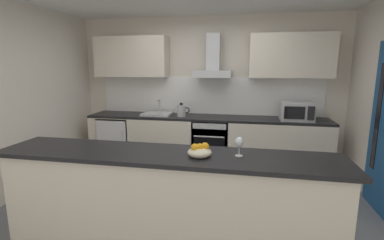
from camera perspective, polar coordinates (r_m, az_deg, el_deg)
The scene contains 15 objects.
ground at distance 3.65m, azimuth -1.08°, elevation -17.81°, with size 5.64×4.69×0.02m, color slate.
wall_back at distance 5.10m, azimuth 3.38°, elevation 5.86°, with size 5.64×0.12×2.60m, color silver.
wall_left at distance 4.40m, azimuth -33.12°, elevation 3.32°, with size 0.12×4.69×2.60m, color silver.
backsplash_tile at distance 5.04m, azimuth 3.26°, elevation 5.00°, with size 3.94×0.02×0.66m, color white.
counter_back at distance 4.88m, azimuth 2.67°, elevation -4.51°, with size 4.08×0.60×0.90m.
counter_island at distance 2.84m, azimuth -5.13°, elevation -15.72°, with size 3.28×0.64×0.94m.
upper_cabinets at distance 4.86m, azimuth 3.09°, elevation 12.81°, with size 4.03×0.32×0.70m.
oven at distance 4.84m, azimuth 3.93°, elevation -4.54°, with size 0.60×0.62×0.80m.
refrigerator at distance 5.33m, azimuth -14.70°, elevation -3.84°, with size 0.58×0.60×0.85m.
microwave at distance 4.72m, azimuth 20.51°, elevation 1.73°, with size 0.50×0.38×0.30m.
sink at distance 4.95m, azimuth -7.04°, elevation 1.31°, with size 0.50×0.40×0.26m.
kettle at distance 4.78m, azimuth -2.18°, elevation 1.98°, with size 0.29×0.15×0.24m.
range_hood at distance 4.80m, azimuth 4.34°, elevation 11.36°, with size 0.62×0.45×0.72m.
wine_glass at distance 2.56m, azimuth 9.60°, elevation -4.63°, with size 0.08×0.08×0.18m.
fruit_bowl at distance 2.55m, azimuth 1.57°, elevation -6.39°, with size 0.22×0.22×0.13m.
Camera 1 is at (0.68, -3.13, 1.74)m, focal length 26.19 mm.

